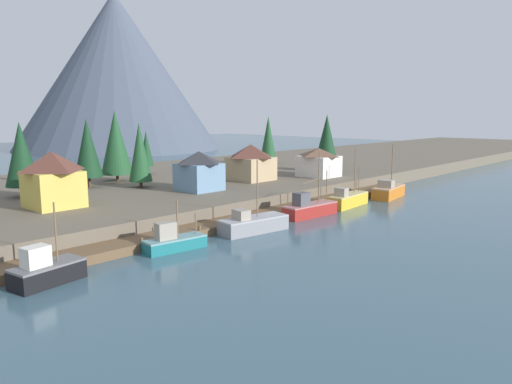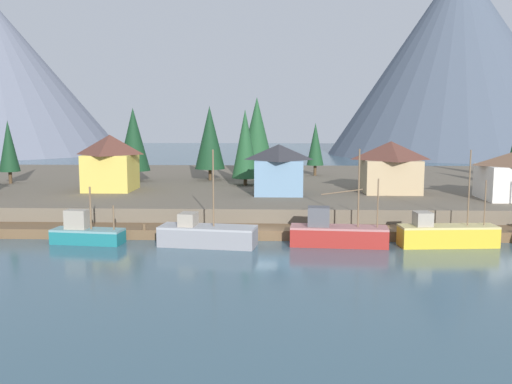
# 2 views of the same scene
# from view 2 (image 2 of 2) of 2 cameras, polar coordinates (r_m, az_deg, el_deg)

# --- Properties ---
(ground_plane) EXTENTS (400.00, 400.00, 1.00)m
(ground_plane) POSITION_cam_2_polar(r_m,az_deg,el_deg) (75.89, 1.21, -2.07)
(ground_plane) COLOR #3D5B6B
(dock) EXTENTS (80.00, 4.00, 1.60)m
(dock) POSITION_cam_2_polar(r_m,az_deg,el_deg) (58.00, 0.93, -4.02)
(dock) COLOR brown
(dock) RESTS_ON ground_plane
(shoreline_bank) EXTENTS (400.00, 56.00, 2.50)m
(shoreline_bank) POSITION_cam_2_polar(r_m,az_deg,el_deg) (87.52, 1.33, 0.36)
(shoreline_bank) COLOR #665B4C
(shoreline_bank) RESTS_ON ground_plane
(mountain_central_peak) EXTENTS (83.36, 83.36, 62.89)m
(mountain_central_peak) POSITION_cam_2_polar(r_m,az_deg,el_deg) (202.59, 19.53, 12.50)
(mountain_central_peak) COLOR #475160
(mountain_central_peak) RESTS_ON ground_plane
(fishing_boat_teal) EXTENTS (7.08, 3.11, 5.51)m
(fishing_boat_teal) POSITION_cam_2_polar(r_m,az_deg,el_deg) (57.34, -16.68, -3.95)
(fishing_boat_teal) COLOR #196B70
(fishing_boat_teal) RESTS_ON ground_plane
(fishing_boat_grey) EXTENTS (9.44, 4.31, 9.11)m
(fishing_boat_grey) POSITION_cam_2_polar(r_m,az_deg,el_deg) (54.07, -4.97, -4.29)
(fishing_boat_grey) COLOR gray
(fishing_boat_grey) RESTS_ON ground_plane
(fishing_boat_red) EXTENTS (9.28, 3.33, 9.17)m
(fishing_boat_red) POSITION_cam_2_polar(r_m,az_deg,el_deg) (54.45, 8.05, -4.12)
(fishing_boat_red) COLOR maroon
(fishing_boat_red) RESTS_ON ground_plane
(fishing_boat_yellow) EXTENTS (9.27, 3.16, 9.09)m
(fishing_boat_yellow) POSITION_cam_2_polar(r_m,az_deg,el_deg) (56.53, 18.51, -4.05)
(fishing_boat_yellow) COLOR gold
(fishing_boat_yellow) RESTS_ON ground_plane
(house_yellow) EXTENTS (6.44, 6.91, 7.34)m
(house_yellow) POSITION_cam_2_polar(r_m,az_deg,el_deg) (77.42, -14.39, 2.92)
(house_yellow) COLOR gold
(house_yellow) RESTS_ON shoreline_bank
(house_white) EXTENTS (6.74, 7.01, 5.54)m
(house_white) POSITION_cam_2_polar(r_m,az_deg,el_deg) (72.96, 24.15, 1.51)
(house_white) COLOR silver
(house_white) RESTS_ON shoreline_bank
(house_blue) EXTENTS (6.19, 6.37, 6.27)m
(house_blue) POSITION_cam_2_polar(r_m,az_deg,el_deg) (71.27, 2.28, 2.34)
(house_blue) COLOR #6689A8
(house_blue) RESTS_ON shoreline_bank
(house_tan) EXTENTS (7.31, 7.23, 6.58)m
(house_tan) POSITION_cam_2_polar(r_m,az_deg,el_deg) (75.02, 13.31, 2.52)
(house_tan) COLOR tan
(house_tan) RESTS_ON shoreline_bank
(conifer_near_left) EXTENTS (2.93, 2.93, 9.20)m
(conifer_near_left) POSITION_cam_2_polar(r_m,az_deg,el_deg) (90.35, -23.54, 4.23)
(conifer_near_left) COLOR #4C3823
(conifer_near_left) RESTS_ON shoreline_bank
(conifer_mid_left) EXTENTS (5.62, 5.62, 12.78)m
(conifer_mid_left) POSITION_cam_2_polar(r_m,az_deg,el_deg) (90.09, 0.09, 5.85)
(conifer_mid_left) COLOR #4C3823
(conifer_mid_left) RESTS_ON shoreline_bank
(conifer_mid_right) EXTENTS (3.83, 3.83, 10.75)m
(conifer_mid_right) POSITION_cam_2_polar(r_m,az_deg,el_deg) (80.60, -1.09, 4.85)
(conifer_mid_right) COLOR #4C3823
(conifer_mid_right) RESTS_ON shoreline_bank
(conifer_back_left) EXTENTS (4.82, 4.82, 11.05)m
(conifer_back_left) POSITION_cam_2_polar(r_m,az_deg,el_deg) (87.74, -12.18, 5.18)
(conifer_back_left) COLOR #4C3823
(conifer_back_left) RESTS_ON shoreline_bank
(conifer_back_right) EXTENTS (4.60, 4.60, 11.32)m
(conifer_back_right) POSITION_cam_2_polar(r_m,az_deg,el_deg) (87.50, -4.66, 5.45)
(conifer_back_right) COLOR #4C3823
(conifer_back_right) RESTS_ON shoreline_bank
(conifer_centre) EXTENTS (2.80, 2.80, 8.76)m
(conifer_centre) POSITION_cam_2_polar(r_m,az_deg,el_deg) (95.02, 5.97, 4.79)
(conifer_centre) COLOR #4C3823
(conifer_centre) RESTS_ON shoreline_bank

